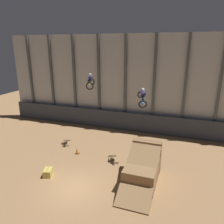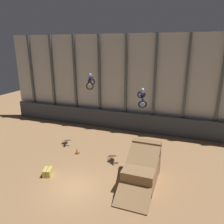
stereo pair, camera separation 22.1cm
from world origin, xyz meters
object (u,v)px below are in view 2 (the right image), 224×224
Objects in this scene: rider_bike_left_air at (91,82)px; hay_bale_trackside at (48,172)px; traffic_cone_near_ramp at (77,151)px; dirt_ramp at (142,169)px; rider_bike_right_air at (142,97)px.

hay_bale_trackside is at bearing -115.80° from rider_bike_left_air.
rider_bike_left_air reaches higher than traffic_cone_near_ramp.
dirt_ramp is 9.19× the size of traffic_cone_near_ramp.
rider_bike_left_air is 0.98× the size of rider_bike_right_air.
rider_bike_left_air is at bearing 83.44° from hay_bale_trackside.
traffic_cone_near_ramp is 4.09m from hay_bale_trackside.
traffic_cone_near_ramp is at bearing 83.99° from hay_bale_trackside.
hay_bale_trackside is (-6.36, -4.96, -5.56)m from rider_bike_right_air.
rider_bike_right_air is (-0.86, 3.00, 4.90)m from dirt_ramp.
traffic_cone_near_ramp is 0.55× the size of hay_bale_trackside.
hay_bale_trackside is at bearing -159.38° from rider_bike_right_air.
hay_bale_trackside is (-7.22, -1.95, -0.67)m from dirt_ramp.
dirt_ramp is at bearing -17.26° from traffic_cone_near_ramp.
hay_bale_trackside is at bearing -164.87° from dirt_ramp.
rider_bike_right_air is 3.28× the size of traffic_cone_near_ramp.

